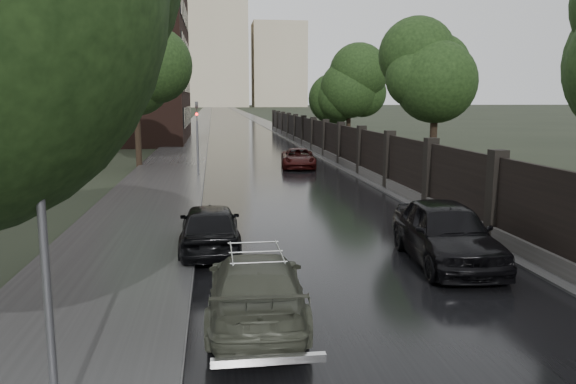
{
  "coord_description": "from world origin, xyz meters",
  "views": [
    {
      "loc": [
        -3.45,
        -5.02,
        4.12
      ],
      "look_at": [
        -1.37,
        10.67,
        1.5
      ],
      "focal_mm": 35.0,
      "sensor_mm": 36.0,
      "label": 1
    }
  ],
  "objects_px": {
    "tree_left_far": "(136,80)",
    "car_right_near": "(446,232)",
    "tree_right_c": "(349,89)",
    "volga_sedan": "(256,287)",
    "lamp_post": "(43,229)",
    "hatchback_left": "(210,227)",
    "tree_right_b": "(436,82)",
    "car_right_far": "(298,158)",
    "traffic_light": "(197,132)"
  },
  "relations": [
    {
      "from": "hatchback_left",
      "to": "car_right_far",
      "type": "distance_m",
      "value": 19.08
    },
    {
      "from": "traffic_light",
      "to": "car_right_far",
      "type": "height_order",
      "value": "traffic_light"
    },
    {
      "from": "car_right_near",
      "to": "traffic_light",
      "type": "bearing_deg",
      "value": 115.54
    },
    {
      "from": "traffic_light",
      "to": "hatchback_left",
      "type": "distance_m",
      "value": 15.1
    },
    {
      "from": "tree_right_c",
      "to": "lamp_post",
      "type": "height_order",
      "value": "tree_right_c"
    },
    {
      "from": "tree_left_far",
      "to": "tree_right_c",
      "type": "bearing_deg",
      "value": 32.83
    },
    {
      "from": "hatchback_left",
      "to": "lamp_post",
      "type": "bearing_deg",
      "value": 77.84
    },
    {
      "from": "hatchback_left",
      "to": "car_right_near",
      "type": "distance_m",
      "value": 6.21
    },
    {
      "from": "car_right_far",
      "to": "lamp_post",
      "type": "bearing_deg",
      "value": -99.21
    },
    {
      "from": "lamp_post",
      "to": "car_right_far",
      "type": "relative_size",
      "value": 1.2
    },
    {
      "from": "car_right_near",
      "to": "car_right_far",
      "type": "relative_size",
      "value": 1.11
    },
    {
      "from": "tree_left_far",
      "to": "hatchback_left",
      "type": "bearing_deg",
      "value": -77.59
    },
    {
      "from": "tree_right_c",
      "to": "hatchback_left",
      "type": "bearing_deg",
      "value": -110.31
    },
    {
      "from": "volga_sedan",
      "to": "hatchback_left",
      "type": "xyz_separation_m",
      "value": [
        -0.88,
        4.97,
        0.05
      ]
    },
    {
      "from": "lamp_post",
      "to": "car_right_far",
      "type": "xyz_separation_m",
      "value": [
        7.0,
        26.87,
        -2.08
      ]
    },
    {
      "from": "car_right_near",
      "to": "car_right_far",
      "type": "height_order",
      "value": "car_right_near"
    },
    {
      "from": "tree_right_b",
      "to": "tree_left_far",
      "type": "bearing_deg",
      "value": 152.7
    },
    {
      "from": "tree_right_b",
      "to": "volga_sedan",
      "type": "relative_size",
      "value": 1.59
    },
    {
      "from": "tree_right_b",
      "to": "traffic_light",
      "type": "height_order",
      "value": "tree_right_b"
    },
    {
      "from": "tree_left_far",
      "to": "car_right_near",
      "type": "height_order",
      "value": "tree_left_far"
    },
    {
      "from": "traffic_light",
      "to": "hatchback_left",
      "type": "bearing_deg",
      "value": -87.33
    },
    {
      "from": "tree_left_far",
      "to": "traffic_light",
      "type": "relative_size",
      "value": 1.85
    },
    {
      "from": "tree_right_b",
      "to": "hatchback_left",
      "type": "bearing_deg",
      "value": -132.8
    },
    {
      "from": "tree_left_far",
      "to": "volga_sedan",
      "type": "relative_size",
      "value": 1.68
    },
    {
      "from": "tree_right_b",
      "to": "car_right_near",
      "type": "height_order",
      "value": "tree_right_b"
    },
    {
      "from": "tree_right_c",
      "to": "volga_sedan",
      "type": "height_order",
      "value": "tree_right_c"
    },
    {
      "from": "tree_left_far",
      "to": "hatchback_left",
      "type": "xyz_separation_m",
      "value": [
        4.4,
        -19.99,
        -4.55
      ]
    },
    {
      "from": "tree_right_b",
      "to": "lamp_post",
      "type": "xyz_separation_m",
      "value": [
        -12.9,
        -20.5,
        -2.28
      ]
    },
    {
      "from": "hatchback_left",
      "to": "traffic_light",
      "type": "bearing_deg",
      "value": -87.54
    },
    {
      "from": "tree_left_far",
      "to": "tree_right_c",
      "type": "distance_m",
      "value": 18.45
    },
    {
      "from": "lamp_post",
      "to": "tree_right_c",
      "type": "bearing_deg",
      "value": 71.48
    },
    {
      "from": "lamp_post",
      "to": "volga_sedan",
      "type": "height_order",
      "value": "lamp_post"
    },
    {
      "from": "lamp_post",
      "to": "hatchback_left",
      "type": "relative_size",
      "value": 1.27
    },
    {
      "from": "tree_right_c",
      "to": "traffic_light",
      "type": "xyz_separation_m",
      "value": [
        -11.8,
        -15.01,
        -2.55
      ]
    },
    {
      "from": "car_right_near",
      "to": "car_right_far",
      "type": "distance_m",
      "value": 20.28
    },
    {
      "from": "car_right_far",
      "to": "traffic_light",
      "type": "bearing_deg",
      "value": -144.84
    },
    {
      "from": "traffic_light",
      "to": "car_right_near",
      "type": "height_order",
      "value": "traffic_light"
    },
    {
      "from": "tree_right_c",
      "to": "hatchback_left",
      "type": "distance_m",
      "value": 32.26
    },
    {
      "from": "tree_right_b",
      "to": "volga_sedan",
      "type": "distance_m",
      "value": 20.26
    },
    {
      "from": "lamp_post",
      "to": "car_right_near",
      "type": "xyz_separation_m",
      "value": [
        7.71,
        6.61,
        -1.87
      ]
    },
    {
      "from": "tree_right_b",
      "to": "car_right_far",
      "type": "relative_size",
      "value": 1.64
    },
    {
      "from": "lamp_post",
      "to": "volga_sedan",
      "type": "bearing_deg",
      "value": 52.88
    },
    {
      "from": "hatchback_left",
      "to": "car_right_near",
      "type": "bearing_deg",
      "value": 161.91
    },
    {
      "from": "tree_right_b",
      "to": "tree_right_c",
      "type": "bearing_deg",
      "value": 90.0
    },
    {
      "from": "tree_left_far",
      "to": "car_right_far",
      "type": "relative_size",
      "value": 1.73
    },
    {
      "from": "tree_left_far",
      "to": "car_right_near",
      "type": "xyz_separation_m",
      "value": [
        10.31,
        -21.89,
        -4.44
      ]
    },
    {
      "from": "lamp_post",
      "to": "tree_left_far",
      "type": "bearing_deg",
      "value": 95.21
    },
    {
      "from": "lamp_post",
      "to": "hatchback_left",
      "type": "height_order",
      "value": "lamp_post"
    },
    {
      "from": "hatchback_left",
      "to": "car_right_far",
      "type": "xyz_separation_m",
      "value": [
        5.2,
        18.36,
        -0.09
      ]
    },
    {
      "from": "tree_right_b",
      "to": "volga_sedan",
      "type": "xyz_separation_m",
      "value": [
        -10.22,
        -16.96,
        -4.31
      ]
    }
  ]
}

